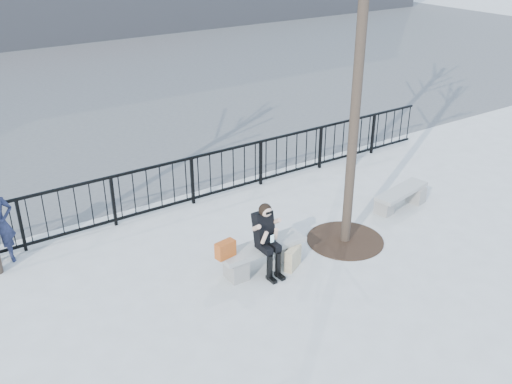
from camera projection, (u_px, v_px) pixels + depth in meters
ground at (262, 268)px, 10.30m from camera, size 120.00×120.00×0.00m
street_surface at (39, 85)px, 21.54m from camera, size 60.00×23.00×0.01m
railing at (184, 183)px, 12.30m from camera, size 14.00×0.06×1.10m
tree_grate at (345, 240)px, 11.17m from camera, size 1.50×1.50×0.02m
bench_main at (262, 254)px, 10.16m from camera, size 1.65×0.46×0.49m
bench_second at (401, 197)px, 12.33m from camera, size 1.48×0.41×0.44m
seated_woman at (268, 240)px, 9.88m from camera, size 0.50×0.64×1.34m
handbag at (225, 249)px, 9.66m from camera, size 0.37×0.22×0.29m
shopping_bag at (293, 258)px, 10.23m from camera, size 0.44×0.34×0.40m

